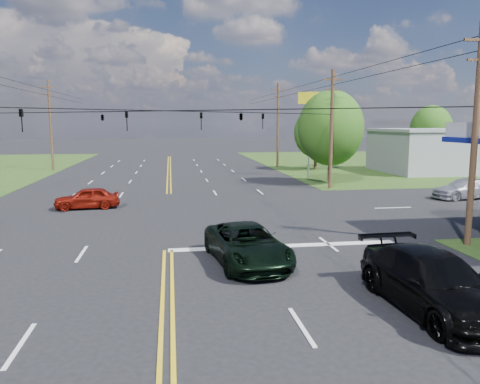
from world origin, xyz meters
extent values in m
plane|color=black|center=(0.00, 12.00, 0.00)|extent=(280.00, 280.00, 0.00)
cube|color=#224014|center=(35.00, 44.00, 0.00)|extent=(46.00, 48.00, 0.03)
cube|color=silver|center=(5.00, 4.00, 0.00)|extent=(10.00, 0.50, 0.02)
cube|color=gray|center=(30.00, 32.00, 2.20)|extent=(14.00, 10.00, 4.40)
cylinder|color=#432C1C|center=(13.00, 3.00, 4.75)|extent=(0.28, 0.28, 9.50)
cylinder|color=#432C1C|center=(13.00, 21.00, 4.75)|extent=(0.28, 0.28, 9.50)
cube|color=#432C1C|center=(13.00, 21.00, 8.70)|extent=(1.60, 0.12, 0.12)
cube|color=#432C1C|center=(13.00, 21.00, 7.90)|extent=(1.20, 0.10, 0.10)
cylinder|color=#432C1C|center=(-13.00, 40.00, 5.00)|extent=(0.28, 0.28, 10.00)
cube|color=#432C1C|center=(-13.00, 40.00, 9.20)|extent=(1.60, 0.12, 0.12)
cube|color=#432C1C|center=(-13.00, 40.00, 8.40)|extent=(1.20, 0.10, 0.10)
cylinder|color=#432C1C|center=(13.00, 40.00, 5.00)|extent=(0.28, 0.28, 10.00)
cube|color=#432C1C|center=(13.00, 40.00, 9.20)|extent=(1.60, 0.12, 0.12)
cube|color=#432C1C|center=(13.00, 40.00, 8.40)|extent=(1.20, 0.10, 0.10)
imported|color=black|center=(-6.50, 7.50, 5.42)|extent=(0.17, 0.21, 1.05)
imported|color=black|center=(-2.08, 10.56, 5.42)|extent=(0.17, 0.21, 1.05)
imported|color=black|center=(2.08, 13.44, 5.42)|extent=(0.17, 0.21, 1.05)
imported|color=black|center=(6.50, 16.50, 5.42)|extent=(0.17, 0.21, 1.05)
imported|color=black|center=(-3.90, 14.70, 5.70)|extent=(1.24, 0.26, 0.50)
imported|color=black|center=(3.90, 9.30, 5.70)|extent=(1.24, 0.26, 0.50)
cylinder|color=black|center=(13.00, 10.00, 8.90)|extent=(0.04, 100.00, 0.04)
cylinder|color=black|center=(13.00, 10.00, 8.30)|extent=(0.04, 100.00, 0.04)
cylinder|color=#432C1C|center=(14.00, 24.00, 1.65)|extent=(0.36, 0.36, 3.30)
ellipsoid|color=#1F4E14|center=(14.00, 24.00, 4.88)|extent=(5.70, 5.70, 6.60)
cylinder|color=#432C1C|center=(16.50, 36.00, 1.43)|extent=(0.36, 0.36, 2.86)
ellipsoid|color=#1F4E14|center=(16.50, 36.00, 4.23)|extent=(4.94, 4.94, 5.72)
cylinder|color=#432C1C|center=(34.00, 42.00, 1.54)|extent=(0.36, 0.36, 3.08)
ellipsoid|color=#1F4E14|center=(34.00, 42.00, 4.55)|extent=(5.32, 5.32, 6.16)
imported|color=black|center=(3.00, 1.78, 0.74)|extent=(3.08, 5.56, 1.47)
imported|color=black|center=(7.53, -3.41, 0.83)|extent=(2.62, 5.84, 1.66)
imported|color=maroon|center=(-5.03, 14.65, 0.67)|extent=(4.11, 2.02, 1.35)
imported|color=#BABABF|center=(20.82, 14.78, 0.71)|extent=(5.13, 2.65, 1.42)
cylinder|color=#A5A5AA|center=(13.78, 29.63, 4.16)|extent=(0.20, 0.20, 8.33)
cube|color=yellow|center=(13.78, 29.63, 7.73)|extent=(2.24, 0.99, 1.14)
camera|label=1|loc=(0.19, -15.27, 5.32)|focal=35.00mm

